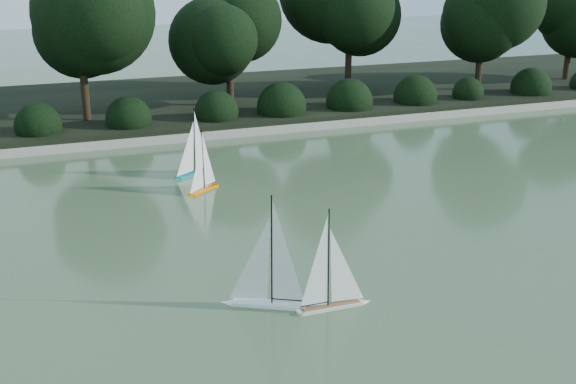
{
  "coord_description": "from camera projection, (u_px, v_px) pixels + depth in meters",
  "views": [
    {
      "loc": [
        -4.73,
        -7.98,
        4.35
      ],
      "look_at": [
        -0.75,
        2.34,
        0.7
      ],
      "focal_mm": 45.0,
      "sensor_mm": 36.0,
      "label": 1
    }
  ],
  "objects": [
    {
      "name": "sailboat_orange",
      "position": [
        201.0,
        182.0,
        13.85
      ],
      "size": [
        0.82,
        0.67,
        1.28
      ],
      "color": "#FE7700",
      "rests_on": "ground"
    },
    {
      "name": "sailboat_white_b",
      "position": [
        337.0,
        291.0,
        9.29
      ],
      "size": [
        1.06,
        0.18,
        1.45
      ],
      "color": "silver",
      "rests_on": "ground"
    },
    {
      "name": "ground",
      "position": [
        399.0,
        283.0,
        10.06
      ],
      "size": [
        80.0,
        80.0,
        0.0
      ],
      "primitive_type": "plane",
      "color": "#3F5231",
      "rests_on": "ground"
    },
    {
      "name": "pond_coping",
      "position": [
        220.0,
        134.0,
        18.0
      ],
      "size": [
        40.0,
        0.35,
        0.18
      ],
      "primitive_type": "cube",
      "color": "gray",
      "rests_on": "ground"
    },
    {
      "name": "far_bank",
      "position": [
        183.0,
        103.0,
        21.53
      ],
      "size": [
        40.0,
        8.0,
        0.3
      ],
      "primitive_type": "cube",
      "color": "black",
      "rests_on": "ground"
    },
    {
      "name": "tree_line",
      "position": [
        236.0,
        20.0,
        19.78
      ],
      "size": [
        26.31,
        3.93,
        4.39
      ],
      "color": "black",
      "rests_on": "ground"
    },
    {
      "name": "sailboat_white_a",
      "position": [
        261.0,
        288.0,
        9.32
      ],
      "size": [
        1.09,
        0.73,
        1.61
      ],
      "color": "white",
      "rests_on": "ground"
    },
    {
      "name": "shrub_hedge",
      "position": [
        210.0,
        113.0,
        18.69
      ],
      "size": [
        29.1,
        1.1,
        1.1
      ],
      "color": "black",
      "rests_on": "ground"
    },
    {
      "name": "sailboat_teal",
      "position": [
        190.0,
        165.0,
        14.86
      ],
      "size": [
        1.01,
        0.67,
        1.49
      ],
      "color": "#0D8084",
      "rests_on": "ground"
    }
  ]
}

